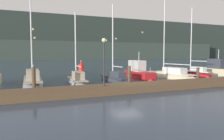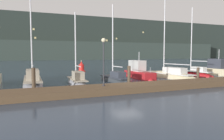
% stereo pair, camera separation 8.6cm
% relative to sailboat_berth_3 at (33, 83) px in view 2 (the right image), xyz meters
% --- Properties ---
extents(ground_plane, '(400.00, 400.00, 0.00)m').
position_rel_sailboat_berth_3_xyz_m(ground_plane, '(7.61, -3.96, -0.17)').
color(ground_plane, '#2D3D51').
extents(dock, '(40.48, 2.80, 0.45)m').
position_rel_sailboat_berth_3_xyz_m(dock, '(7.61, -5.98, 0.06)').
color(dock, brown).
rests_on(dock, ground).
extents(mooring_pile_1, '(0.28, 0.28, 1.85)m').
position_rel_sailboat_berth_3_xyz_m(mooring_pile_1, '(-0.14, -4.33, 0.76)').
color(mooring_pile_1, '#4C3D2D').
rests_on(mooring_pile_1, ground).
extents(mooring_pile_2, '(0.28, 0.28, 1.82)m').
position_rel_sailboat_berth_3_xyz_m(mooring_pile_2, '(7.61, -4.33, 0.74)').
color(mooring_pile_2, '#4C3D2D').
rests_on(mooring_pile_2, ground).
extents(mooring_pile_3, '(0.28, 0.28, 1.48)m').
position_rel_sailboat_berth_3_xyz_m(mooring_pile_3, '(15.36, -4.33, 0.57)').
color(mooring_pile_3, '#4C3D2D').
rests_on(mooring_pile_3, ground).
extents(sailboat_berth_3, '(2.02, 7.90, 11.47)m').
position_rel_sailboat_berth_3_xyz_m(sailboat_berth_3, '(0.00, 0.00, 0.00)').
color(sailboat_berth_3, gray).
rests_on(sailboat_berth_3, ground).
extents(sailboat_berth_4, '(1.73, 5.46, 7.42)m').
position_rel_sailboat_berth_3_xyz_m(sailboat_berth_4, '(3.90, -0.84, -0.03)').
color(sailboat_berth_4, gray).
rests_on(sailboat_berth_4, ground).
extents(sailboat_berth_5, '(1.96, 5.45, 8.53)m').
position_rel_sailboat_berth_3_xyz_m(sailboat_berth_5, '(7.81, -0.86, -0.06)').
color(sailboat_berth_5, '#2D3338').
rests_on(sailboat_berth_5, ground).
extents(motorboat_berth_6, '(1.59, 5.38, 3.61)m').
position_rel_sailboat_berth_3_xyz_m(motorboat_berth_6, '(11.68, 1.00, 0.22)').
color(motorboat_berth_6, red).
rests_on(motorboat_berth_6, ground).
extents(sailboat_berth_7, '(3.35, 8.59, 12.84)m').
position_rel_sailboat_berth_3_xyz_m(sailboat_berth_7, '(15.22, 0.19, -0.05)').
color(sailboat_berth_7, beige).
rests_on(sailboat_berth_7, ground).
extents(sailboat_berth_8, '(2.45, 5.80, 9.27)m').
position_rel_sailboat_berth_3_xyz_m(sailboat_berth_8, '(19.44, 0.49, -0.01)').
color(sailboat_berth_8, red).
rests_on(sailboat_berth_8, ground).
extents(motorboat_berth_9, '(1.86, 4.71, 4.08)m').
position_rel_sailboat_berth_3_xyz_m(motorboat_berth_9, '(23.16, 0.00, 0.20)').
color(motorboat_berth_9, beige).
rests_on(motorboat_berth_9, ground).
extents(channel_buoy, '(1.23, 1.23, 1.76)m').
position_rel_sailboat_berth_3_xyz_m(channel_buoy, '(7.97, 12.71, 0.47)').
color(channel_buoy, red).
rests_on(channel_buoy, ground).
extents(dock_lamppost, '(0.32, 0.32, 3.57)m').
position_rel_sailboat_berth_3_xyz_m(dock_lamppost, '(4.73, -5.78, 2.70)').
color(dock_lamppost, '#2D2D33').
rests_on(dock_lamppost, dock).
extents(hillside_backdrop, '(240.00, 23.00, 20.64)m').
position_rel_sailboat_berth_3_xyz_m(hillside_backdrop, '(10.27, 86.40, 9.35)').
color(hillside_backdrop, '#28332D').
rests_on(hillside_backdrop, ground).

